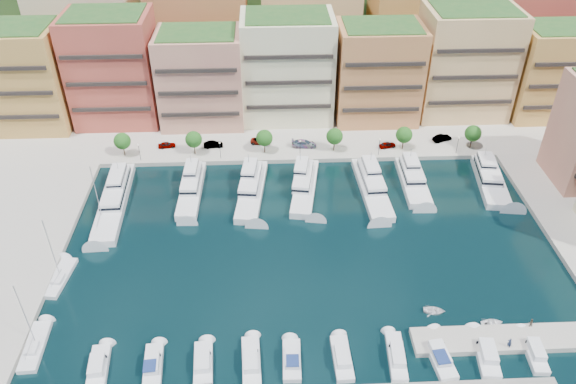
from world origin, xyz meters
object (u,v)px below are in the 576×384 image
tree_5 (473,133)px  yacht_2 (252,187)px  tree_1 (194,139)px  cruiser_6 (396,357)px  cruiser_8 (486,354)px  sailboat_1 (60,279)px  car_4 (387,145)px  lamppost_2 (300,146)px  yacht_0 (115,197)px  tree_2 (264,138)px  lamppost_3 (379,144)px  cruiser_2 (203,364)px  cruiser_7 (439,355)px  yacht_6 (490,178)px  car_5 (442,138)px  yacht_4 (371,185)px  yacht_3 (305,184)px  tree_0 (122,141)px  sailboat_0 (35,347)px  car_1 (213,144)px  yacht_1 (192,187)px  tree_3 (335,136)px  cruiser_1 (153,365)px  car_2 (261,141)px  person_0 (510,343)px  cruiser_0 (98,367)px  tender_0 (434,311)px  yacht_5 (412,178)px  car_0 (167,145)px  cruiser_4 (292,360)px  cruiser_9 (534,352)px  cruiser_3 (251,362)px  tender_2 (492,323)px  cruiser_5 (342,359)px  sailboat_2 (102,221)px  lamppost_0 (139,149)px  lamppost_1 (220,148)px

tree_5 → yacht_2: (-50.88, -14.15, -3.53)m
tree_1 → cruiser_6: 67.93m
yacht_2 → cruiser_8: size_ratio=2.36×
sailboat_1 → car_4: size_ratio=3.34×
lamppost_2 → yacht_0: bearing=-159.8°
car_4 → tree_2: bearing=76.9°
lamppost_3 → cruiser_2: lamppost_3 is taller
tree_1 → cruiser_7: bearing=-54.6°
yacht_6 → car_5: bearing=110.4°
cruiser_2 → sailboat_1: 32.43m
tree_2 → yacht_4: (22.39, -14.53, -3.65)m
cruiser_8 → yacht_3: bearing=118.5°
tree_0 → sailboat_0: (-3.36, -53.75, -4.43)m
tree_5 → car_1: size_ratio=1.27×
yacht_1 → tree_3: bearing=23.2°
cruiser_1 → car_2: size_ratio=1.59×
yacht_2 → person_0: size_ratio=11.96×
car_4 → car_5: (13.54, 2.44, 0.09)m
tree_2 → yacht_6: (48.23, -13.03, -3.53)m
cruiser_0 → cruiser_6: 43.77m
tender_0 → yacht_2: bearing=49.8°
cruiser_0 → car_1: (12.83, 60.76, 1.19)m
yacht_5 → sailboat_0: (-66.93, -41.24, -0.90)m
lamppost_3 → cruiser_8: lamppost_3 is taller
tree_2 → cruiser_2: 59.02m
tree_2 → car_0: tree_2 is taller
tree_1 → cruiser_4: 61.39m
cruiser_9 → cruiser_3: bearing=-180.0°
tender_2 → cruiser_5: bearing=98.8°
cruiser_3 → person_0: size_ratio=4.94×
tree_2 → person_0: tree_2 is taller
tree_5 → yacht_6: tree_5 is taller
sailboat_0 → tender_2: bearing=1.3°
lamppost_3 → car_2: size_ratio=0.88×
yacht_0 → car_0: (8.06, 19.67, 0.47)m
car_0 → sailboat_0: bearing=159.2°
tender_0 → cruiser_1: bearing=110.8°
yacht_4 → cruiser_8: size_ratio=2.41×
car_2 → car_4: car_4 is taller
tree_2 → cruiser_1: (-16.89, -58.10, -4.17)m
tree_5 → yacht_2: tree_5 is taller
tree_5 → sailboat_2: size_ratio=0.43×
tree_1 → person_0: tree_1 is taller
tree_1 → cruiser_0: (-8.81, -58.08, -4.20)m
lamppost_0 → yacht_6: (76.23, -10.73, -2.62)m
tree_2 → cruiser_2: (-9.60, -58.08, -4.20)m
cruiser_3 → lamppost_3: bearing=62.9°
tree_5 → cruiser_9: tree_5 is taller
car_4 → yacht_4: bearing=143.1°
lamppost_1 → yacht_6: size_ratio=0.22×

